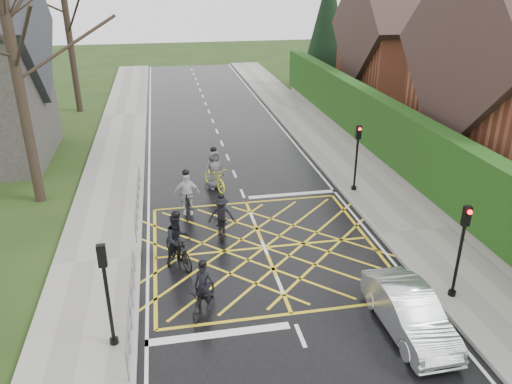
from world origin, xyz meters
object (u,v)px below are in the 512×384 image
object	(u,v)px
cyclist_mid	(222,220)
cyclist_lead	(214,174)
car	(409,312)
cyclist_back	(178,244)
cyclist_front	(187,198)
cyclist_rear	(204,294)

from	to	relation	value
cyclist_mid	cyclist_lead	size ratio (longest dim) A/B	0.81
cyclist_lead	car	bearing A→B (deg)	-88.73
cyclist_back	car	bearing A→B (deg)	-60.63
cyclist_back	cyclist_front	distance (m)	3.90
cyclist_rear	car	distance (m)	5.94
cyclist_lead	cyclist_mid	bearing A→B (deg)	-112.31
cyclist_front	car	world-z (taller)	cyclist_front
cyclist_rear	cyclist_mid	xyz separation A→B (m)	(1.13, 4.65, 0.07)
cyclist_rear	cyclist_mid	world-z (taller)	cyclist_rear
cyclist_lead	car	xyz separation A→B (m)	(4.22, -11.22, -0.07)
car	cyclist_mid	bearing A→B (deg)	122.86
cyclist_front	cyclist_mid	bearing A→B (deg)	-53.73
cyclist_front	cyclist_lead	bearing A→B (deg)	66.15
cyclist_back	cyclist_mid	world-z (taller)	cyclist_back
cyclist_rear	cyclist_back	world-z (taller)	cyclist_back
cyclist_rear	car	world-z (taller)	cyclist_rear
cyclist_mid	cyclist_lead	xyz separation A→B (m)	(0.23, 4.54, 0.08)
cyclist_front	car	distance (m)	10.35
cyclist_rear	cyclist_lead	size ratio (longest dim) A/B	0.83
cyclist_front	cyclist_lead	xyz separation A→B (m)	(1.43, 2.55, -0.03)
cyclist_back	car	xyz separation A→B (m)	(6.21, -4.82, -0.14)
cyclist_back	car	size ratio (longest dim) A/B	0.55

